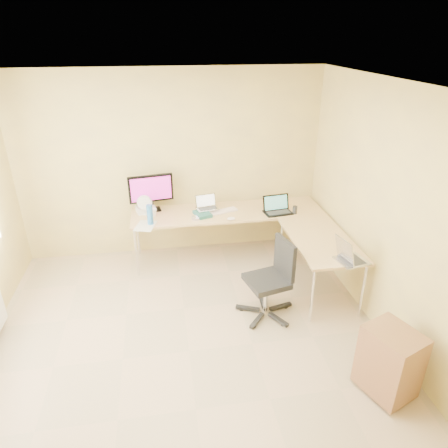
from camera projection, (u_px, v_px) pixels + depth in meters
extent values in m
plane|color=tan|center=(189.00, 351.00, 4.17)|extent=(4.50, 4.50, 0.00)
plane|color=white|center=(176.00, 89.00, 3.04)|extent=(4.50, 4.50, 0.00)
plane|color=#DAC565|center=(172.00, 166.00, 5.60)|extent=(4.50, 0.00, 4.50)
plane|color=#DAC565|center=(399.00, 224.00, 3.91)|extent=(0.00, 4.50, 4.50)
cube|color=tan|center=(228.00, 234.00, 5.76)|extent=(2.65, 0.70, 0.73)
cube|color=tan|center=(318.00, 265.00, 5.01)|extent=(0.70, 1.30, 0.73)
cube|color=black|center=(151.00, 193.00, 5.51)|extent=(0.63, 0.29, 0.52)
cube|color=#20544D|center=(203.00, 214.00, 5.46)|extent=(0.26, 0.30, 0.04)
cube|color=silver|center=(207.00, 203.00, 5.52)|extent=(0.33, 0.28, 0.19)
cube|color=black|center=(278.00, 205.00, 5.49)|extent=(0.41, 0.32, 0.24)
cube|color=silver|center=(222.00, 212.00, 5.56)|extent=(0.47, 0.27, 0.02)
ellipsoid|color=silver|center=(231.00, 219.00, 5.33)|extent=(0.12, 0.08, 0.04)
imported|color=white|center=(153.00, 213.00, 5.43)|extent=(0.13, 0.13, 0.10)
cylinder|color=silver|center=(196.00, 218.00, 5.36)|extent=(0.14, 0.14, 0.03)
cylinder|color=#2765A7|center=(150.00, 215.00, 5.16)|extent=(0.10, 0.10, 0.27)
cube|color=beige|center=(145.00, 226.00, 5.17)|extent=(0.31, 0.38, 0.01)
cube|color=silver|center=(146.00, 209.00, 5.55)|extent=(0.28, 0.24, 0.09)
cylinder|color=silver|center=(145.00, 205.00, 5.45)|extent=(0.26, 0.26, 0.26)
cylinder|color=#2A2A2A|center=(295.00, 210.00, 5.50)|extent=(0.08, 0.08, 0.11)
cube|color=#B1B2C0|center=(353.00, 252.00, 4.33)|extent=(0.41, 0.35, 0.24)
cube|color=black|center=(267.00, 278.00, 4.51)|extent=(0.68, 0.68, 0.94)
cube|color=brown|center=(390.00, 361.00, 3.55)|extent=(0.52, 0.57, 0.64)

